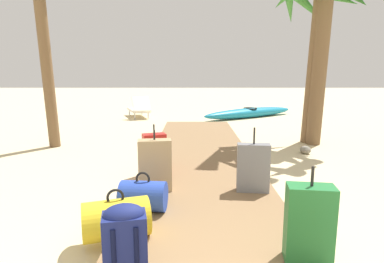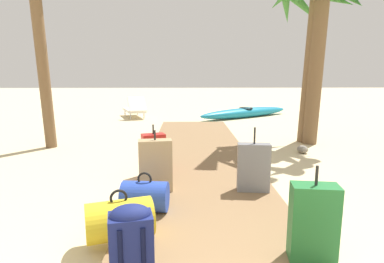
% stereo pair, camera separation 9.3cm
% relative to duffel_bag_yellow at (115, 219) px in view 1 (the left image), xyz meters
% --- Properties ---
extents(ground_plane, '(60.00, 60.00, 0.00)m').
position_rel_duffel_bag_yellow_xyz_m(ground_plane, '(0.87, 1.60, -0.27)').
color(ground_plane, beige).
extents(boardwalk, '(1.90, 9.50, 0.08)m').
position_rel_duffel_bag_yellow_xyz_m(boardwalk, '(0.87, 2.55, -0.23)').
color(boardwalk, olive).
rests_on(boardwalk, ground).
extents(duffel_bag_yellow, '(0.70, 0.55, 0.49)m').
position_rel_duffel_bag_yellow_xyz_m(duffel_bag_yellow, '(0.00, 0.00, 0.00)').
color(duffel_bag_yellow, gold).
rests_on(duffel_bag_yellow, boardwalk).
extents(suitcase_red, '(0.40, 0.32, 0.75)m').
position_rel_duffel_bag_yellow_xyz_m(suitcase_red, '(0.12, 2.13, 0.11)').
color(suitcase_red, red).
rests_on(suitcase_red, boardwalk).
extents(suitcase_grey, '(0.44, 0.21, 0.85)m').
position_rel_duffel_bag_yellow_xyz_m(suitcase_grey, '(1.51, 1.23, 0.13)').
color(suitcase_grey, slate).
rests_on(suitcase_grey, boardwalk).
extents(suitcase_tan, '(0.45, 0.25, 0.81)m').
position_rel_duffel_bag_yellow_xyz_m(suitcase_tan, '(0.23, 1.26, 0.15)').
color(suitcase_tan, tan).
rests_on(suitcase_tan, boardwalk).
extents(duffel_bag_blue, '(0.54, 0.39, 0.45)m').
position_rel_duffel_bag_yellow_xyz_m(duffel_bag_blue, '(0.16, 0.62, -0.02)').
color(duffel_bag_blue, '#2847B7').
rests_on(duffel_bag_blue, boardwalk).
extents(suitcase_green, '(0.40, 0.25, 0.81)m').
position_rel_duffel_bag_yellow_xyz_m(suitcase_green, '(1.67, -0.37, 0.14)').
color(suitcase_green, '#237538').
rests_on(suitcase_green, boardwalk).
extents(backpack_navy, '(0.35, 0.28, 0.61)m').
position_rel_duffel_bag_yellow_xyz_m(backpack_navy, '(0.22, -0.65, 0.13)').
color(backpack_navy, navy).
rests_on(backpack_navy, boardwalk).
extents(palm_tree_far_right, '(2.11, 2.11, 3.84)m').
position_rel_duffel_bag_yellow_xyz_m(palm_tree_far_right, '(3.42, 4.38, 2.66)').
color(palm_tree_far_right, brown).
rests_on(palm_tree_far_right, ground).
extents(lounge_chair, '(1.09, 1.65, 0.79)m').
position_rel_duffel_bag_yellow_xyz_m(lounge_chair, '(-1.21, 8.87, 0.06)').
color(lounge_chair, white).
rests_on(lounge_chair, ground).
extents(kayak, '(3.74, 2.70, 0.36)m').
position_rel_duffel_bag_yellow_xyz_m(kayak, '(2.83, 8.85, -0.09)').
color(kayak, teal).
rests_on(kayak, ground).
extents(rock_right_near, '(0.22, 0.26, 0.16)m').
position_rel_duffel_bag_yellow_xyz_m(rock_right_near, '(3.01, 3.53, -0.19)').
color(rock_right_near, gray).
rests_on(rock_right_near, ground).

